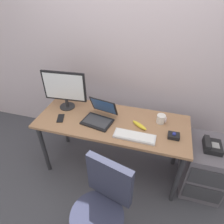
% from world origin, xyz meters
% --- Properties ---
extents(ground_plane, '(8.00, 8.00, 0.00)m').
position_xyz_m(ground_plane, '(0.00, 0.00, 0.00)').
color(ground_plane, '#43434C').
extents(back_wall, '(6.00, 0.10, 2.80)m').
position_xyz_m(back_wall, '(0.00, 0.68, 1.40)').
color(back_wall, silver).
rests_on(back_wall, ground).
extents(desk, '(1.65, 0.65, 0.76)m').
position_xyz_m(desk, '(0.00, 0.00, 0.67)').
color(desk, '#9E714F').
rests_on(desk, ground).
extents(file_cabinet, '(0.42, 0.53, 0.62)m').
position_xyz_m(file_cabinet, '(1.05, 0.03, 0.31)').
color(file_cabinet, '#5F5A64').
rests_on(file_cabinet, ground).
extents(desk_phone, '(0.17, 0.20, 0.09)m').
position_xyz_m(desk_phone, '(1.04, 0.01, 0.65)').
color(desk_phone, black).
rests_on(desk_phone, file_cabinet).
extents(office_chair, '(0.52, 0.53, 0.93)m').
position_xyz_m(office_chair, '(0.14, -0.82, 0.42)').
color(office_chair, black).
rests_on(office_chair, ground).
extents(monitor_main, '(0.50, 0.18, 0.45)m').
position_xyz_m(monitor_main, '(-0.59, 0.11, 1.01)').
color(monitor_main, '#262628').
rests_on(monitor_main, desk).
extents(keyboard, '(0.41, 0.14, 0.03)m').
position_xyz_m(keyboard, '(0.28, -0.19, 0.77)').
color(keyboard, silver).
rests_on(keyboard, desk).
extents(laptop, '(0.36, 0.36, 0.23)m').
position_xyz_m(laptop, '(-0.14, -0.01, 0.81)').
color(laptop, black).
rests_on(laptop, desk).
extents(trackball_mouse, '(0.11, 0.09, 0.07)m').
position_xyz_m(trackball_mouse, '(0.65, -0.09, 0.78)').
color(trackball_mouse, black).
rests_on(trackball_mouse, desk).
extents(coffee_mug, '(0.10, 0.09, 0.09)m').
position_xyz_m(coffee_mug, '(0.51, 0.12, 0.80)').
color(coffee_mug, silver).
rests_on(coffee_mug, desk).
extents(cell_phone, '(0.11, 0.16, 0.01)m').
position_xyz_m(cell_phone, '(-0.56, -0.11, 0.76)').
color(cell_phone, black).
rests_on(cell_phone, desk).
extents(banana, '(0.18, 0.14, 0.04)m').
position_xyz_m(banana, '(0.30, -0.02, 0.78)').
color(banana, yellow).
rests_on(banana, desk).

